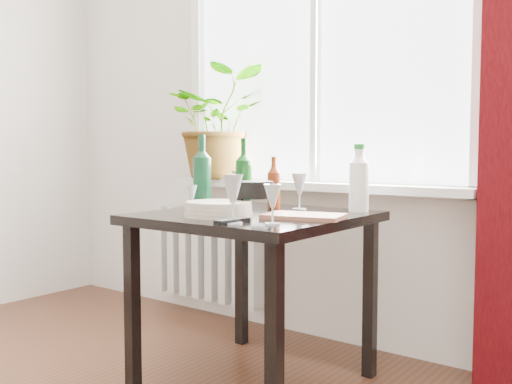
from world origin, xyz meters
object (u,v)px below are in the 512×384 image
Objects in this scene: wineglass_front_right at (233,199)px; wine_bottle_right at (244,172)px; potted_plant at (219,124)px; wineglass_back_left at (239,188)px; wineglass_far_right at (273,204)px; tv_remote at (232,221)px; radiator at (207,254)px; table at (255,235)px; bottle_amber at (274,182)px; cleaning_bottle at (359,177)px; fondue_pot at (253,197)px; wineglass_front_left at (192,198)px; wine_bottle_left at (202,171)px; plate_stack at (219,209)px; cutting_board at (304,216)px; wineglass_back_center at (299,191)px.

wine_bottle_right is at bearing 125.09° from wineglass_front_right.
wineglass_back_left is (0.47, -0.39, -0.34)m from potted_plant.
tv_remote is at bearing -158.92° from wineglass_far_right.
radiator is 5.39× the size of wineglass_far_right.
bottle_amber is (-0.05, 0.20, 0.21)m from table.
fondue_pot is at bearing -133.48° from cleaning_bottle.
bottle_amber is 1.62× the size of wineglass_far_right.
table is at bearing 21.11° from wineglass_front_left.
wine_bottle_left is 0.32m from plate_stack.
table is at bearing -39.54° from wineglass_back_left.
wineglass_front_left reaches higher than plate_stack.
wineglass_back_left is at bearing 138.47° from wineglass_far_right.
wine_bottle_right reaches higher than radiator.
wineglass_front_right is at bearing -43.79° from radiator.
wineglass_front_left is (0.01, -0.08, -0.11)m from wine_bottle_left.
wine_bottle_right is 0.17m from bottle_amber.
cutting_board is at bearing 7.52° from wineglass_front_left.
potted_plant is 0.91m from wineglass_front_left.
wineglass_back_left is 1.50× the size of wineglass_front_left.
radiator is 1.43m from tv_remote.
fondue_pot is 0.35m from tv_remote.
cutting_board is (0.11, 0.31, -0.08)m from wineglass_front_right.
wine_bottle_right is at bearing -34.33° from radiator.
tv_remote is 0.32m from cutting_board.
wineglass_front_right is at bearing -54.91° from wine_bottle_right.
wineglass_back_center is (0.29, 0.04, -0.08)m from wine_bottle_right.
wineglass_front_left is (-0.59, -0.43, -0.09)m from cleaning_bottle.
fondue_pot is (-0.07, -0.25, -0.02)m from wineglass_back_center.
tv_remote is at bearing -36.73° from plate_stack.
bottle_amber reaches higher than wineglass_far_right.
tv_remote is (0.14, -0.31, -0.06)m from fondue_pot.
table is at bearing -42.42° from wine_bottle_right.
potted_plant is 3.67× the size of wineglass_back_left.
cutting_board is at bearing -27.18° from fondue_pot.
bottle_amber is at bearing 115.04° from tv_remote.
wineglass_back_center is at bearing 36.17° from wine_bottle_left.
table is at bearing 80.67° from fondue_pot.
potted_plant is 1.38m from wineglass_far_right.
wineglass_far_right is (1.14, -0.90, 0.43)m from radiator.
wine_bottle_left is 0.33m from bottle_amber.
fondue_pot reaches higher than tv_remote.
plate_stack is (0.17, -0.38, -0.13)m from wine_bottle_right.
wineglass_back_left reaches higher than wineglass_front_left.
wineglass_back_left reaches higher than tv_remote.
wineglass_far_right is at bearing -85.64° from cutting_board.
cutting_board is (0.52, -0.24, -0.08)m from wineglass_back_left.
table is 4.20× the size of fondue_pot.
wineglass_back_center is at bearing 4.18° from wineglass_back_left.
wine_bottle_left reaches higher than plate_stack.
radiator is 2.44× the size of wine_bottle_right.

